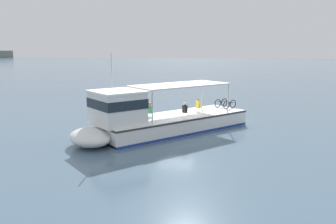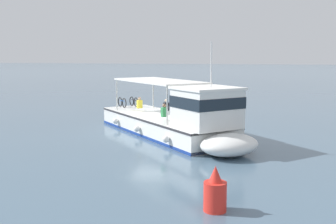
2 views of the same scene
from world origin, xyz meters
name	(u,v)px [view 2 (image 2 of 2)]	position (x,y,z in m)	size (l,w,h in m)	color
ground_plane	(154,133)	(0.00, 0.00, 0.00)	(400.00, 400.00, 0.00)	slate
ferry_main	(177,121)	(-1.75, 1.09, 1.02)	(11.35, 10.99, 5.32)	white
channel_buoy	(215,193)	(-5.47, 10.90, 0.57)	(0.70, 0.70, 1.40)	red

